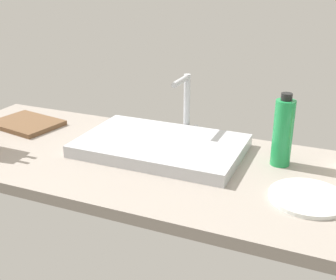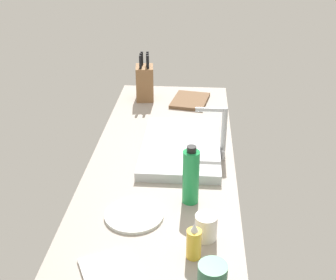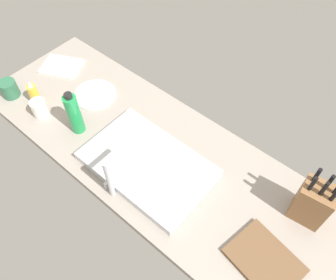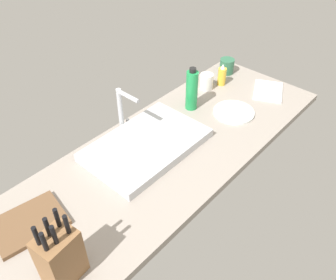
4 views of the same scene
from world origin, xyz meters
The scene contains 11 objects.
countertop_slab centered at (0.00, 0.00, 1.75)cm, with size 178.95×63.07×3.50cm, color gray.
sink_basin centered at (-5.95, 7.88, 5.53)cm, with size 54.48×34.82×4.07cm, color #B7BABF.
faucet centered at (-3.60, 24.86, 17.15)cm, with size 5.50×13.88×22.81cm.
knife_block centered at (-67.66, -15.89, 13.79)cm, with size 13.29×11.12×27.07cm.
cutting_board centered at (-65.08, 10.25, 4.40)cm, with size 25.16×18.98×1.80cm, color brown.
soap_bottle centered at (63.08, 15.11, 9.06)cm, with size 4.77×4.77×12.92cm.
water_bottle centered at (32.94, 13.20, 14.40)cm, with size 6.18×6.18×23.29cm.
dinner_plate centered at (43.76, -6.51, 4.10)cm, with size 21.14×21.14×1.20cm, color silver.
dish_towel centered at (73.86, -9.38, 4.10)cm, with size 20.57×15.25×1.20cm, color white.
coffee_mug centered at (76.23, 20.67, 7.89)cm, with size 8.54×8.54×8.78cm, color #2D6647.
ceramic_cup centered at (53.67, 18.90, 7.94)cm, with size 7.45×7.45×8.89cm, color silver.
Camera 2 is at (171.45, 15.05, 100.41)cm, focal length 47.61 mm.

